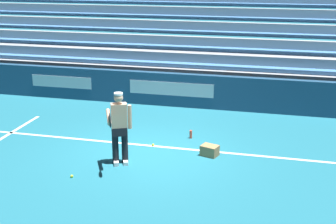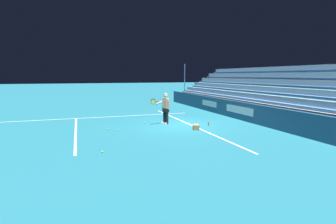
{
  "view_description": "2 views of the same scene",
  "coord_description": "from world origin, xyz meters",
  "px_view_note": "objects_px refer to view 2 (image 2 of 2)",
  "views": [
    {
      "loc": [
        -3.09,
        10.28,
        4.47
      ],
      "look_at": [
        -0.43,
        -0.34,
        1.0
      ],
      "focal_mm": 50.0,
      "sensor_mm": 36.0,
      "label": 1
    },
    {
      "loc": [
        -13.29,
        5.3,
        2.72
      ],
      "look_at": [
        0.07,
        0.71,
        0.73
      ],
      "focal_mm": 28.0,
      "sensor_mm": 36.0,
      "label": 2
    }
  ],
  "objects_px": {
    "tennis_ball_toward_net": "(102,152)",
    "tennis_ball_far_right": "(117,130)",
    "ball_box_cardboard": "(196,127)",
    "tennis_ball_stray_back": "(101,119)",
    "tennis_ball_by_box": "(189,124)",
    "water_bottle": "(208,124)",
    "tennis_ball_near_player": "(145,122)",
    "tennis_player": "(165,108)",
    "tennis_ball_on_baseline": "(107,129)"
  },
  "relations": [
    {
      "from": "tennis_ball_near_player",
      "to": "tennis_ball_on_baseline",
      "type": "relative_size",
      "value": 1.0
    },
    {
      "from": "ball_box_cardboard",
      "to": "tennis_ball_far_right",
      "type": "xyz_separation_m",
      "value": [
        1.06,
        3.8,
        -0.1
      ]
    },
    {
      "from": "tennis_ball_stray_back",
      "to": "tennis_ball_near_player",
      "type": "distance_m",
      "value": 3.08
    },
    {
      "from": "tennis_ball_near_player",
      "to": "tennis_ball_far_right",
      "type": "distance_m",
      "value": 2.49
    },
    {
      "from": "ball_box_cardboard",
      "to": "tennis_ball_far_right",
      "type": "distance_m",
      "value": 3.95
    },
    {
      "from": "tennis_player",
      "to": "tennis_ball_on_baseline",
      "type": "distance_m",
      "value": 3.41
    },
    {
      "from": "tennis_ball_far_right",
      "to": "tennis_ball_toward_net",
      "type": "bearing_deg",
      "value": 164.01
    },
    {
      "from": "tennis_ball_toward_net",
      "to": "water_bottle",
      "type": "distance_m",
      "value": 6.71
    },
    {
      "from": "tennis_ball_toward_net",
      "to": "tennis_ball_on_baseline",
      "type": "relative_size",
      "value": 1.0
    },
    {
      "from": "water_bottle",
      "to": "ball_box_cardboard",
      "type": "bearing_deg",
      "value": 122.79
    },
    {
      "from": "ball_box_cardboard",
      "to": "tennis_ball_on_baseline",
      "type": "relative_size",
      "value": 6.06
    },
    {
      "from": "tennis_ball_toward_net",
      "to": "tennis_ball_far_right",
      "type": "height_order",
      "value": "same"
    },
    {
      "from": "tennis_player",
      "to": "tennis_ball_by_box",
      "type": "xyz_separation_m",
      "value": [
        -0.45,
        -1.24,
        -0.86
      ]
    },
    {
      "from": "tennis_ball_far_right",
      "to": "tennis_ball_by_box",
      "type": "bearing_deg",
      "value": -83.62
    },
    {
      "from": "tennis_ball_far_right",
      "to": "tennis_ball_by_box",
      "type": "xyz_separation_m",
      "value": [
        0.45,
        -4.06,
        0.0
      ]
    },
    {
      "from": "ball_box_cardboard",
      "to": "tennis_ball_by_box",
      "type": "xyz_separation_m",
      "value": [
        1.51,
        -0.26,
        -0.1
      ]
    },
    {
      "from": "tennis_ball_toward_net",
      "to": "tennis_ball_far_right",
      "type": "xyz_separation_m",
      "value": [
        3.59,
        -1.03,
        0.0
      ]
    },
    {
      "from": "tennis_ball_stray_back",
      "to": "tennis_ball_far_right",
      "type": "xyz_separation_m",
      "value": [
        -3.74,
        -0.45,
        0.0
      ]
    },
    {
      "from": "tennis_ball_toward_net",
      "to": "tennis_ball_near_player",
      "type": "bearing_deg",
      "value": -28.51
    },
    {
      "from": "tennis_player",
      "to": "tennis_ball_stray_back",
      "type": "height_order",
      "value": "tennis_player"
    },
    {
      "from": "tennis_ball_far_right",
      "to": "tennis_ball_on_baseline",
      "type": "distance_m",
      "value": 0.61
    },
    {
      "from": "tennis_ball_toward_net",
      "to": "ball_box_cardboard",
      "type": "bearing_deg",
      "value": -62.34
    },
    {
      "from": "ball_box_cardboard",
      "to": "water_bottle",
      "type": "xyz_separation_m",
      "value": [
        0.68,
        -1.06,
        -0.02
      ]
    },
    {
      "from": "ball_box_cardboard",
      "to": "tennis_ball_stray_back",
      "type": "relative_size",
      "value": 6.06
    },
    {
      "from": "tennis_ball_near_player",
      "to": "tennis_ball_by_box",
      "type": "height_order",
      "value": "same"
    },
    {
      "from": "tennis_ball_far_right",
      "to": "tennis_player",
      "type": "bearing_deg",
      "value": -72.27
    },
    {
      "from": "tennis_ball_stray_back",
      "to": "tennis_ball_far_right",
      "type": "relative_size",
      "value": 1.0
    },
    {
      "from": "ball_box_cardboard",
      "to": "water_bottle",
      "type": "bearing_deg",
      "value": -57.21
    },
    {
      "from": "tennis_ball_toward_net",
      "to": "tennis_ball_far_right",
      "type": "relative_size",
      "value": 1.0
    },
    {
      "from": "ball_box_cardboard",
      "to": "water_bottle",
      "type": "distance_m",
      "value": 1.26
    },
    {
      "from": "ball_box_cardboard",
      "to": "tennis_ball_near_player",
      "type": "bearing_deg",
      "value": 35.72
    },
    {
      "from": "tennis_ball_near_player",
      "to": "tennis_player",
      "type": "bearing_deg",
      "value": -128.26
    },
    {
      "from": "tennis_ball_near_player",
      "to": "tennis_ball_stray_back",
      "type": "bearing_deg",
      "value": 47.92
    },
    {
      "from": "tennis_ball_far_right",
      "to": "water_bottle",
      "type": "height_order",
      "value": "water_bottle"
    },
    {
      "from": "tennis_ball_near_player",
      "to": "water_bottle",
      "type": "height_order",
      "value": "water_bottle"
    },
    {
      "from": "tennis_ball_toward_net",
      "to": "tennis_ball_near_player",
      "type": "height_order",
      "value": "same"
    },
    {
      "from": "tennis_ball_by_box",
      "to": "tennis_ball_stray_back",
      "type": "bearing_deg",
      "value": 53.94
    },
    {
      "from": "tennis_player",
      "to": "tennis_ball_near_player",
      "type": "bearing_deg",
      "value": 51.74
    },
    {
      "from": "tennis_ball_near_player",
      "to": "ball_box_cardboard",
      "type": "bearing_deg",
      "value": -144.28
    },
    {
      "from": "tennis_ball_by_box",
      "to": "tennis_ball_near_player",
      "type": "bearing_deg",
      "value": 61.23
    },
    {
      "from": "ball_box_cardboard",
      "to": "tennis_ball_toward_net",
      "type": "xyz_separation_m",
      "value": [
        -2.53,
        4.83,
        -0.1
      ]
    },
    {
      "from": "tennis_player",
      "to": "tennis_ball_toward_net",
      "type": "relative_size",
      "value": 25.98
    },
    {
      "from": "tennis_ball_near_player",
      "to": "tennis_ball_by_box",
      "type": "distance_m",
      "value": 2.54
    },
    {
      "from": "tennis_ball_stray_back",
      "to": "tennis_ball_near_player",
      "type": "xyz_separation_m",
      "value": [
        -2.06,
        -2.28,
        0.0
      ]
    },
    {
      "from": "tennis_ball_far_right",
      "to": "water_bottle",
      "type": "xyz_separation_m",
      "value": [
        -0.38,
        -4.86,
        0.08
      ]
    },
    {
      "from": "tennis_ball_stray_back",
      "to": "tennis_ball_far_right",
      "type": "bearing_deg",
      "value": -173.13
    },
    {
      "from": "tennis_ball_on_baseline",
      "to": "tennis_ball_toward_net",
      "type": "bearing_deg",
      "value": 171.68
    },
    {
      "from": "tennis_ball_by_box",
      "to": "water_bottle",
      "type": "distance_m",
      "value": 1.15
    },
    {
      "from": "tennis_player",
      "to": "tennis_ball_on_baseline",
      "type": "relative_size",
      "value": 25.98
    },
    {
      "from": "tennis_ball_toward_net",
      "to": "water_bottle",
      "type": "bearing_deg",
      "value": -61.38
    }
  ]
}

